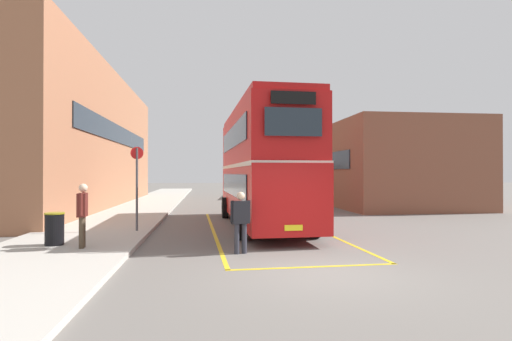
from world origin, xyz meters
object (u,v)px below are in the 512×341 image
Objects in this scene: single_deck_bus at (270,179)px; bus_stop_sign at (137,181)px; pedestrian_boarding at (241,218)px; double_decker_bus at (262,165)px; pedestrian_waiting_near at (82,210)px; litter_bin at (55,229)px.

single_deck_bus is 3.34× the size of bus_stop_sign.
single_deck_bus is at bearing 79.40° from pedestrian_boarding.
double_decker_bus is 6.08× the size of pedestrian_waiting_near.
single_deck_bus is 5.69× the size of pedestrian_waiting_near.
pedestrian_waiting_near is (-9.22, -25.96, -0.49)m from single_deck_bus.
bus_stop_sign is (1.80, 2.66, 1.30)m from litter_bin.
bus_stop_sign is at bearing -110.06° from single_deck_bus.
bus_stop_sign reaches higher than pedestrian_boarding.
pedestrian_waiting_near is (-5.57, -4.89, -1.36)m from double_decker_bus.
bus_stop_sign is (-3.35, 3.79, 0.94)m from pedestrian_boarding.
double_decker_bus is 7.54m from pedestrian_waiting_near.
litter_bin is at bearing -124.12° from bus_stop_sign.
pedestrian_boarding reaches higher than litter_bin.
bus_stop_sign is at bearing 55.88° from litter_bin.
pedestrian_boarding is 0.96× the size of pedestrian_waiting_near.
pedestrian_boarding is at bearing -8.20° from pedestrian_waiting_near.
litter_bin is 0.31× the size of bus_stop_sign.
single_deck_bus is 27.56m from pedestrian_waiting_near.
litter_bin is (-6.47, -4.37, -1.92)m from double_decker_bus.
pedestrian_boarding is (-1.32, -5.50, -1.56)m from double_decker_bus.
bus_stop_sign reaches higher than litter_bin.
double_decker_bus is at bearing 41.29° from pedestrian_waiting_near.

